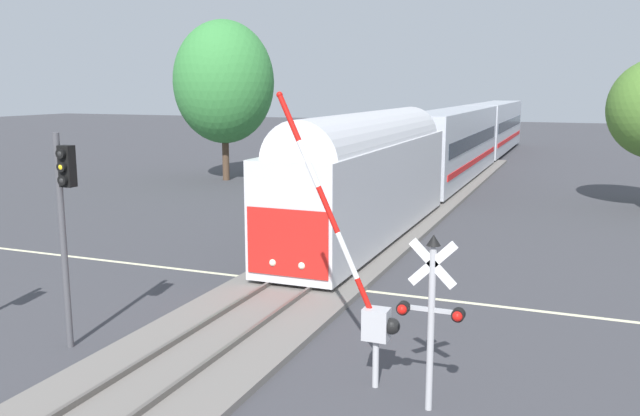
{
  "coord_description": "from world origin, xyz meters",
  "views": [
    {
      "loc": [
        8.48,
        -19.84,
        6.52
      ],
      "look_at": [
        -0.66,
        3.15,
        2.0
      ],
      "focal_mm": 37.54,
      "sensor_mm": 36.0,
      "label": 1
    }
  ],
  "objects": [
    {
      "name": "ground_plane",
      "position": [
        0.0,
        0.0,
        0.0
      ],
      "size": [
        220.0,
        220.0,
        0.0
      ],
      "primitive_type": "plane",
      "color": "#3D3D42"
    },
    {
      "name": "road_centre_stripe",
      "position": [
        0.0,
        0.0,
        0.0
      ],
      "size": [
        44.0,
        0.2,
        0.01
      ],
      "color": "beige",
      "rests_on": "ground"
    },
    {
      "name": "railway_track",
      "position": [
        0.0,
        0.0,
        0.1
      ],
      "size": [
        4.4,
        80.0,
        0.32
      ],
      "color": "slate",
      "rests_on": "ground"
    },
    {
      "name": "commuter_train",
      "position": [
        0.0,
        26.98,
        2.73
      ],
      "size": [
        3.04,
        60.34,
        5.16
      ],
      "color": "silver",
      "rests_on": "railway_track"
    },
    {
      "name": "crossing_gate_near",
      "position": [
        4.28,
        -6.6,
        2.05
      ],
      "size": [
        2.85,
        0.4,
        6.4
      ],
      "color": "#B7B7BC",
      "rests_on": "ground"
    },
    {
      "name": "crossing_signal_mast",
      "position": [
        5.85,
        -7.24,
        2.25
      ],
      "size": [
        1.36,
        0.44,
        3.67
      ],
      "color": "#B2B2B7",
      "rests_on": "ground"
    },
    {
      "name": "traffic_signal_median",
      "position": [
        -3.2,
        -7.28,
        3.64
      ],
      "size": [
        0.53,
        0.38,
        5.42
      ],
      "color": "#4C4C51",
      "rests_on": "ground"
    },
    {
      "name": "pine_left_background",
      "position": [
        -14.92,
        21.13,
        6.78
      ],
      "size": [
        6.9,
        6.9,
        10.99
      ],
      "color": "#4C3828",
      "rests_on": "ground"
    }
  ]
}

